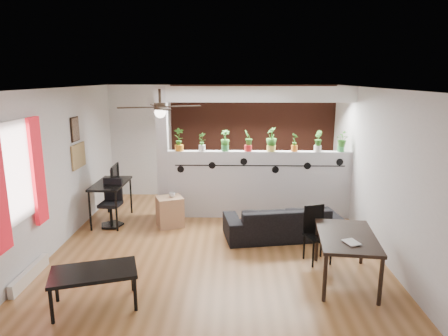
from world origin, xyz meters
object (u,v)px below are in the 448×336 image
Objects in this scene: potted_plant_2 at (225,140)px; folding_chair at (316,229)px; potted_plant_3 at (248,140)px; potted_plant_5 at (295,141)px; potted_plant_0 at (179,139)px; sofa at (282,222)px; computer_desk at (111,186)px; potted_plant_1 at (202,141)px; dining_table at (347,240)px; ceiling_fan at (160,109)px; potted_plant_4 at (271,139)px; cube_shelf at (170,212)px; potted_plant_7 at (341,141)px; office_chair at (112,206)px; coffee_table at (94,274)px; potted_plant_6 at (318,140)px; cup at (172,195)px.

potted_plant_2 reaches higher than folding_chair.
potted_plant_3 is 1.14× the size of potted_plant_5.
potted_plant_5 is (2.26, -0.00, -0.05)m from potted_plant_0.
computer_desk is at bearing -22.15° from sofa.
dining_table is at bearing -50.15° from potted_plant_1.
potted_plant_1 is 0.20× the size of sofa.
ceiling_fan is 3.24m from dining_table.
ceiling_fan is 2.54× the size of potted_plant_4.
cube_shelf is 0.66× the size of folding_chair.
potted_plant_7 is at bearing -12.63° from cube_shelf.
potted_plant_1 is (0.47, 1.80, -0.77)m from ceiling_fan.
potted_plant_7 is 2.07m from sofa.
ceiling_fan reaches higher than office_chair.
dining_table is at bearing -58.80° from cube_shelf.
potted_plant_7 is at bearing 0.00° from potted_plant_3.
potted_plant_2 reaches higher than coffee_table.
potted_plant_2 is 1.96m from sofa.
potted_plant_3 is (0.45, -0.00, 0.00)m from potted_plant_2.
computer_desk is at bearing -175.15° from potted_plant_6.
potted_plant_0 is at bearing 54.55° from cube_shelf.
ceiling_fan is 2.49m from coffee_table.
potted_plant_2 is 0.36× the size of coffee_table.
office_chair is 4.35m from dining_table.
potted_plant_6 is at bearing 0.00° from potted_plant_4.
potted_plant_6 reaches higher than potted_plant_5.
ceiling_fan is at bearing -104.68° from potted_plant_1.
potted_plant_5 is 2.78m from dining_table.
folding_chair reaches higher than computer_desk.
computer_desk is (-1.17, 0.22, 0.43)m from cube_shelf.
computer_desk is 0.41m from office_chair.
potted_plant_6 is (2.71, -0.00, -0.03)m from potted_plant_0.
office_chair is at bearing -171.63° from potted_plant_6.
ceiling_fan is at bearing -87.17° from cup.
office_chair is (0.07, -0.24, -0.32)m from computer_desk.
potted_plant_3 reaches higher than sofa.
cube_shelf is at bearing 79.73° from coffee_table.
potted_plant_0 reaches higher than office_chair.
sofa is 2.09m from cup.
dining_table reaches higher than coffee_table.
potted_plant_0 is 1.27× the size of potted_plant_5.
folding_chair is at bearing -3.60° from ceiling_fan.
potted_plant_3 is at bearing 116.61° from folding_chair.
folding_chair is at bearing -21.03° from office_chair.
folding_chair reaches higher than cup.
potted_plant_7 is 3.42× the size of cup.
cup is at bearing -22.33° from cube_shelf.
potted_plant_2 is 0.22× the size of sofa.
cup is 0.13× the size of office_chair.
coffee_table is at bearing -155.36° from folding_chair.
ceiling_fan is 2.57× the size of potted_plant_0.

